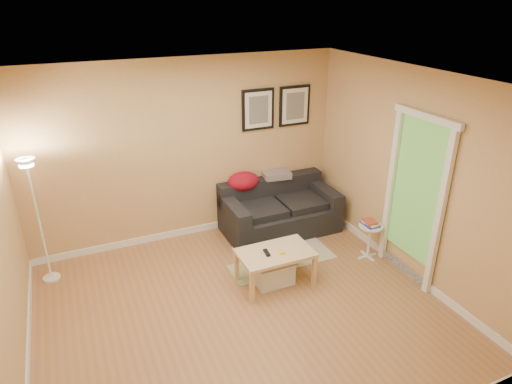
% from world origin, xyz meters
% --- Properties ---
extents(floor, '(4.50, 4.50, 0.00)m').
position_xyz_m(floor, '(0.00, 0.00, 0.00)').
color(floor, '#A46B46').
rests_on(floor, ground).
extents(ceiling, '(4.50, 4.50, 0.00)m').
position_xyz_m(ceiling, '(0.00, 0.00, 2.60)').
color(ceiling, white).
rests_on(ceiling, wall_back).
extents(wall_back, '(4.50, 0.00, 4.50)m').
position_xyz_m(wall_back, '(0.00, 2.00, 1.30)').
color(wall_back, tan).
rests_on(wall_back, ground).
extents(wall_front, '(4.50, 0.00, 4.50)m').
position_xyz_m(wall_front, '(0.00, -2.00, 1.30)').
color(wall_front, tan).
rests_on(wall_front, ground).
extents(wall_right, '(0.00, 4.00, 4.00)m').
position_xyz_m(wall_right, '(2.25, 0.00, 1.30)').
color(wall_right, tan).
rests_on(wall_right, ground).
extents(baseboard_back, '(4.50, 0.02, 0.10)m').
position_xyz_m(baseboard_back, '(0.00, 1.99, 0.05)').
color(baseboard_back, white).
rests_on(baseboard_back, ground).
extents(baseboard_left, '(0.02, 4.00, 0.10)m').
position_xyz_m(baseboard_left, '(-2.24, 0.00, 0.05)').
color(baseboard_left, white).
rests_on(baseboard_left, ground).
extents(baseboard_right, '(0.02, 4.00, 0.10)m').
position_xyz_m(baseboard_right, '(2.24, 0.00, 0.05)').
color(baseboard_right, white).
rests_on(baseboard_right, ground).
extents(sofa, '(1.70, 0.90, 0.75)m').
position_xyz_m(sofa, '(1.25, 1.53, 0.38)').
color(sofa, black).
rests_on(sofa, ground).
extents(red_throw, '(0.48, 0.36, 0.28)m').
position_xyz_m(red_throw, '(0.79, 1.85, 0.77)').
color(red_throw, maroon).
rests_on(red_throw, sofa).
extents(plaid_throw, '(0.45, 0.32, 0.10)m').
position_xyz_m(plaid_throw, '(1.34, 1.86, 0.78)').
color(plaid_throw, tan).
rests_on(plaid_throw, sofa).
extents(framed_print_left, '(0.50, 0.04, 0.60)m').
position_xyz_m(framed_print_left, '(1.08, 1.98, 1.80)').
color(framed_print_left, black).
rests_on(framed_print_left, wall_back).
extents(framed_print_right, '(0.50, 0.04, 0.60)m').
position_xyz_m(framed_print_right, '(1.68, 1.98, 1.80)').
color(framed_print_right, black).
rests_on(framed_print_right, wall_back).
extents(area_rug, '(1.25, 0.85, 0.01)m').
position_xyz_m(area_rug, '(1.00, 0.92, 0.01)').
color(area_rug, beige).
rests_on(area_rug, ground).
extents(green_runner, '(0.70, 0.50, 0.01)m').
position_xyz_m(green_runner, '(0.49, 0.67, 0.01)').
color(green_runner, '#668C4C').
rests_on(green_runner, ground).
extents(coffee_table, '(0.92, 0.56, 0.46)m').
position_xyz_m(coffee_table, '(0.58, 0.34, 0.23)').
color(coffee_table, '#E3BE8A').
rests_on(coffee_table, ground).
extents(remote_control, '(0.07, 0.16, 0.02)m').
position_xyz_m(remote_control, '(0.47, 0.34, 0.47)').
color(remote_control, black).
rests_on(remote_control, coffee_table).
extents(tape_roll, '(0.07, 0.07, 0.03)m').
position_xyz_m(tape_roll, '(0.63, 0.26, 0.47)').
color(tape_roll, yellow).
rests_on(tape_roll, coffee_table).
extents(storage_bin, '(0.48, 0.35, 0.30)m').
position_xyz_m(storage_bin, '(0.56, 0.35, 0.15)').
color(storage_bin, white).
rests_on(storage_bin, ground).
extents(side_table, '(0.32, 0.32, 0.49)m').
position_xyz_m(side_table, '(2.02, 0.35, 0.25)').
color(side_table, white).
rests_on(side_table, ground).
extents(book_stack, '(0.24, 0.27, 0.07)m').
position_xyz_m(book_stack, '(2.01, 0.36, 0.53)').
color(book_stack, '#372D87').
rests_on(book_stack, side_table).
extents(floor_lamp, '(0.21, 0.21, 1.64)m').
position_xyz_m(floor_lamp, '(-2.00, 1.57, 0.78)').
color(floor_lamp, white).
rests_on(floor_lamp, ground).
extents(doorway, '(0.12, 1.01, 2.13)m').
position_xyz_m(doorway, '(2.20, -0.15, 1.02)').
color(doorway, white).
rests_on(doorway, ground).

